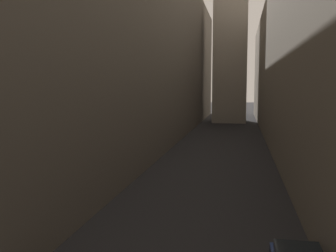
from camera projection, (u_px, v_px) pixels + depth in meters
ground_plane at (220, 148)px, 43.84m from camera, size 264.00×264.00×0.00m
building_block_left at (114, 46)px, 47.06m from camera, size 15.62×108.00×24.07m
building_block_right at (335, 62)px, 42.40m from camera, size 14.14×108.00×19.67m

